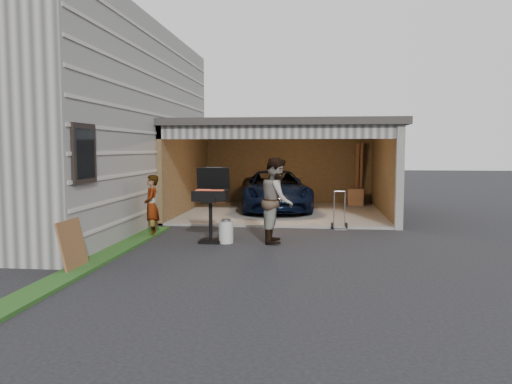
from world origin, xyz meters
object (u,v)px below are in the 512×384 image
(man, at_px, (277,200))
(hand_truck, at_px, (340,222))
(minivan, at_px, (275,192))
(bbq_grill, at_px, (211,198))
(plywood_panel, at_px, (72,245))
(propane_tank, at_px, (226,232))
(woman, at_px, (152,206))

(man, distance_m, hand_truck, 2.59)
(minivan, xyz_separation_m, hand_truck, (1.96, -3.43, -0.45))
(bbq_grill, xyz_separation_m, plywood_panel, (-1.83, -2.83, -0.55))
(man, bearing_deg, propane_tank, 100.16)
(man, relative_size, hand_truck, 1.88)
(plywood_panel, bearing_deg, propane_tank, 51.60)
(minivan, relative_size, plywood_panel, 5.27)
(hand_truck, bearing_deg, man, -133.99)
(woman, height_order, bbq_grill, bbq_grill)
(woman, xyz_separation_m, man, (3.00, -0.37, 0.21))
(propane_tank, relative_size, plywood_panel, 0.54)
(bbq_grill, relative_size, hand_truck, 1.65)
(bbq_grill, height_order, plywood_panel, bbq_grill)
(man, bearing_deg, bbq_grill, 94.63)
(man, bearing_deg, woman, 81.62)
(woman, bearing_deg, minivan, 138.53)
(woman, relative_size, hand_truck, 1.46)
(plywood_panel, bearing_deg, man, 42.14)
(minivan, xyz_separation_m, propane_tank, (-0.64, -5.64, -0.41))
(propane_tank, relative_size, hand_truck, 0.48)
(bbq_grill, bearing_deg, hand_truck, 35.94)
(bbq_grill, relative_size, plywood_panel, 1.88)
(minivan, bearing_deg, hand_truck, -68.38)
(bbq_grill, distance_m, propane_tank, 0.83)
(woman, xyz_separation_m, hand_truck, (4.49, 1.62, -0.54))
(hand_truck, bearing_deg, plywood_panel, -141.07)
(man, distance_m, bbq_grill, 1.47)
(woman, distance_m, man, 3.03)
(man, distance_m, plywood_panel, 4.47)
(woman, height_order, hand_truck, woman)
(bbq_grill, height_order, hand_truck, bbq_grill)
(propane_tank, height_order, plywood_panel, plywood_panel)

